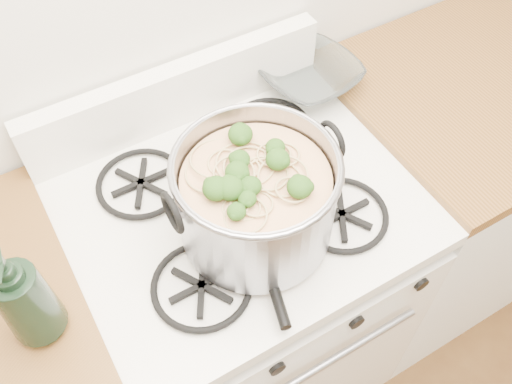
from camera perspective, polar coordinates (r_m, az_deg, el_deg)
name	(u,v)px	position (r m, az deg, el deg)	size (l,w,h in m)	color
gas_range	(244,298)	(1.66, -1.22, -10.55)	(0.76, 0.66, 0.92)	white
counter_left	(72,383)	(1.61, -17.89, -17.70)	(0.25, 0.65, 0.92)	silver
counter_right	(474,172)	(2.02, 20.94, 1.90)	(1.00, 0.65, 0.92)	silver
stock_pot	(256,199)	(1.12, 0.00, -0.72)	(0.35, 0.32, 0.22)	gray
spatula	(252,218)	(1.20, -0.40, -2.59)	(0.29, 0.31, 0.02)	black
glass_bowl	(309,81)	(1.49, 5.34, 11.04)	(0.10, 0.10, 0.02)	white
bottle	(22,295)	(1.06, -22.38, -9.49)	(0.10, 0.10, 0.26)	black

